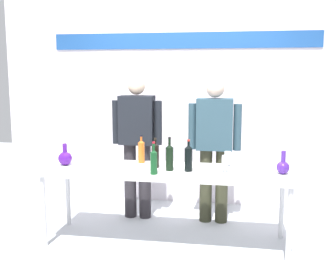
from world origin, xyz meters
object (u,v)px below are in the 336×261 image
presenter_right (214,142)px  wine_glass_right_1 (228,156)px  wine_bottle_3 (141,151)px  wine_bottle_0 (188,158)px  decanter_blue_left (65,158)px  wine_bottle_1 (154,161)px  wine_glass_left_2 (91,159)px  wine_glass_right_2 (225,160)px  presenter_left (137,139)px  wine_bottle_2 (155,155)px  wine_glass_left_1 (99,157)px  wine_glass_left_0 (87,157)px  display_table (166,175)px  decanter_blue_right (283,167)px  wine_glass_right_0 (264,161)px  wine_bottle_4 (170,157)px

presenter_right → wine_glass_right_1: (0.16, -0.43, -0.06)m
wine_bottle_3 → wine_bottle_0: bearing=-27.9°
decanter_blue_left → wine_bottle_1: bearing=-12.1°
wine_bottle_3 → wine_glass_left_2: (-0.40, -0.41, -0.02)m
wine_glass_right_2 → wine_glass_right_1: bearing=85.5°
presenter_left → wine_bottle_2: (0.33, -0.60, -0.05)m
wine_bottle_2 → wine_glass_left_2: wine_bottle_2 is taller
presenter_left → wine_glass_right_1: (1.05, -0.43, -0.07)m
wine_glass_left_1 → wine_glass_right_1: 1.31m
decanter_blue_left → wine_glass_left_0: 0.28m
display_table → decanter_blue_right: size_ratio=11.03×
wine_bottle_3 → wine_glass_right_0: 1.26m
display_table → wine_bottle_4: bearing=-41.3°
wine_bottle_1 → wine_glass_left_1: wine_bottle_1 is taller
presenter_right → wine_bottle_4: bearing=-120.0°
decanter_blue_right → wine_glass_left_2: 1.83m
presenter_right → wine_bottle_3: size_ratio=5.47×
wine_bottle_1 → wine_bottle_4: size_ratio=0.94×
decanter_blue_left → wine_bottle_4: bearing=-2.1°
presenter_right → wine_glass_left_1: presenter_right is taller
wine_bottle_4 → wine_glass_left_2: size_ratio=2.09×
wine_bottle_0 → wine_glass_left_1: wine_bottle_0 is taller
wine_bottle_2 → wine_bottle_3: size_ratio=1.01×
display_table → wine_bottle_2: wine_bottle_2 is taller
presenter_right → wine_glass_left_0: size_ratio=10.28×
presenter_left → wine_glass_left_2: 0.86m
wine_bottle_0 → wine_bottle_4: (-0.18, -0.00, 0.00)m
display_table → wine_glass_right_1: size_ratio=15.88×
wine_bottle_0 → wine_glass_right_0: wine_bottle_0 is taller
wine_bottle_4 → wine_glass_right_1: bearing=25.1°
display_table → wine_glass_left_1: size_ratio=17.74×
presenter_left → wine_glass_right_0: presenter_left is taller
wine_glass_left_0 → wine_glass_right_1: bearing=12.0°
wine_bottle_1 → wine_bottle_3: (-0.22, 0.45, 0.00)m
wine_bottle_4 → wine_glass_left_2: (-0.75, -0.13, -0.02)m
decanter_blue_left → wine_bottle_3: wine_bottle_3 is taller
wine_glass_left_2 → wine_glass_right_2: 1.29m
wine_glass_left_2 → presenter_right: bearing=35.3°
presenter_left → presenter_right: presenter_left is taller
presenter_left → wine_bottle_3: (0.14, -0.41, -0.05)m
display_table → wine_bottle_1: size_ratio=7.88×
wine_bottle_0 → wine_bottle_3: 0.60m
wine_bottle_2 → wine_glass_right_0: bearing=1.7°
wine_bottle_2 → wine_glass_right_2: bearing=-7.0°
wine_bottle_3 → wine_glass_right_0: (1.25, -0.16, -0.03)m
decanter_blue_right → wine_bottle_4: 1.08m
display_table → presenter_right: 0.82m
wine_bottle_0 → wine_glass_right_2: bearing=1.0°
wine_bottle_1 → decanter_blue_left: bearing=167.9°
presenter_right → wine_bottle_2: presenter_right is taller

